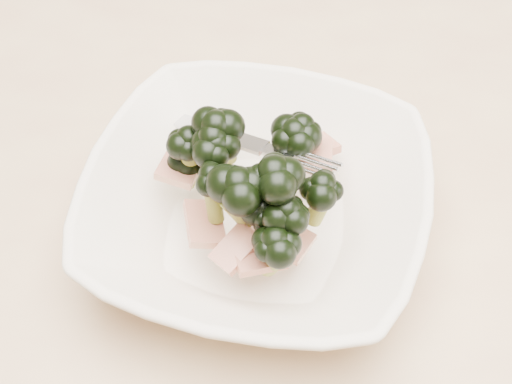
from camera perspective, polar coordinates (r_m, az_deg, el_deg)
dining_table at (r=0.67m, az=2.25°, el=-7.37°), size 1.20×0.80×0.75m
broccoli_dish at (r=0.56m, az=-0.08°, el=-0.69°), size 0.32×0.32×0.12m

